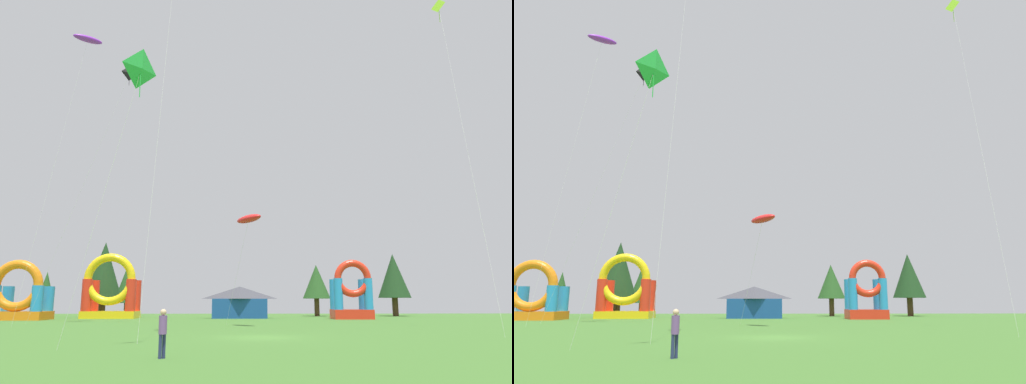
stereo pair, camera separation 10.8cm
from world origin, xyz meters
TOP-DOWN VIEW (x-y plane):
  - ground_plane at (0.00, 0.00)m, footprint 120.00×120.00m
  - kite_purple_parafoil at (-16.42, 16.71)m, footprint 4.78×4.35m
  - kite_lime_diamond at (14.69, 6.49)m, footprint 1.54×7.37m
  - kite_green_diamond at (-5.76, -7.18)m, footprint 3.44×1.35m
  - kite_black_diamond at (-12.31, 17.43)m, footprint 9.11×2.27m
  - kite_red_parafoil at (-0.45, 12.02)m, footprint 3.21×4.61m
  - person_left_edge at (-3.85, -10.41)m, footprint 0.40×0.40m
  - inflatable_blue_arch at (-16.83, 33.49)m, footprint 6.45×4.35m
  - inflatable_orange_dome at (12.03, 30.44)m, footprint 4.53×3.68m
  - inflatable_red_slide at (-25.53, 28.40)m, footprint 5.87×4.49m
  - festival_tent at (-1.11, 33.88)m, footprint 6.65×3.18m
  - tree_row_3 at (-28.82, 44.52)m, footprint 2.27×2.27m
  - tree_row_4 at (-19.54, 40.03)m, footprint 4.98×4.98m
  - tree_row_5 at (-17.47, 45.34)m, footprint 3.79×3.79m
  - tree_row_6 at (9.89, 43.30)m, footprint 3.94×3.94m
  - tree_row_7 at (21.14, 43.24)m, footprint 4.64×4.64m

SIDE VIEW (x-z plane):
  - ground_plane at x=0.00m, z-range 0.00..0.00m
  - person_left_edge at x=-3.85m, z-range 0.16..1.81m
  - festival_tent at x=-1.11m, z-range 0.00..3.82m
  - inflatable_red_slide at x=-25.53m, z-range -0.96..5.56m
  - inflatable_orange_dome at x=12.03m, z-range -0.84..5.96m
  - inflatable_blue_arch at x=-16.83m, z-range -0.94..6.80m
  - tree_row_3 at x=-28.82m, z-range 1.03..7.22m
  - tree_row_5 at x=-17.47m, z-range 0.87..8.35m
  - tree_row_6 at x=9.89m, z-range 1.17..8.39m
  - tree_row_7 at x=21.14m, z-range 1.22..10.02m
  - tree_row_4 at x=-19.54m, z-range 1.18..11.17m
  - kite_red_parafoil at x=-0.45m, z-range 4.11..13.18m
  - kite_green_diamond at x=-5.76m, z-range 5.78..18.77m
  - kite_black_diamond at x=-12.31m, z-range 11.60..36.36m
  - kite_lime_diamond at x=14.69m, z-range 11.89..37.39m
  - kite_purple_parafoil at x=-16.42m, z-range 13.43..41.39m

